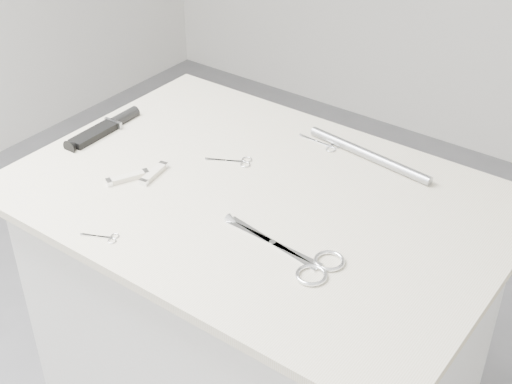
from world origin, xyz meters
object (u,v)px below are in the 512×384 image
Objects in this scene: embroidery_scissors_a at (236,161)px; pocket_knife_a at (128,177)px; large_shears at (303,259)px; tiny_scissors at (105,237)px; pocket_knife_b at (154,173)px; plinth at (258,355)px; sheathed_knife at (108,127)px; metal_rail at (369,155)px; embroidery_scissors_b at (325,145)px.

embroidery_scissors_a is 1.08× the size of pocket_knife_a.
large_shears reaches higher than tiny_scissors.
embroidery_scissors_a is at bearing 59.75° from tiny_scissors.
pocket_knife_a is 1.02× the size of pocket_knife_b.
pocket_knife_a is (-0.11, 0.17, 0.00)m from tiny_scissors.
pocket_knife_a is at bearing -154.09° from plinth.
tiny_scissors is 0.35× the size of sheathed_knife.
embroidery_scissors_a is at bearing -46.05° from pocket_knife_b.
large_shears is at bearing -103.20° from sheathed_knife.
pocket_knife_b reaches higher than tiny_scissors.
metal_rail is at bearing 39.49° from tiny_scissors.
pocket_knife_a is at bearing -122.80° from embroidery_scissors_b.
pocket_knife_a is at bearing -125.25° from sheathed_knife.
large_shears is 0.36m from embroidery_scissors_a.
embroidery_scissors_a is (-0.11, 0.07, 0.47)m from plinth.
pocket_knife_b is at bearing -10.64° from pocket_knife_a.
embroidery_scissors_b and tiny_scissors have the same top height.
plinth is at bearing -38.08° from pocket_knife_a.
tiny_scissors is at bearing -122.94° from embroidery_scissors_a.
embroidery_scissors_a is 0.31× the size of metal_rail.
sheathed_knife reaches higher than tiny_scissors.
large_shears is at bearing -78.60° from metal_rail.
plinth is at bearing -114.30° from metal_rail.
sheathed_knife is (-0.33, -0.06, 0.01)m from embroidery_scissors_a.
embroidery_scissors_b is at bearing -63.32° from sheathed_knife.
pocket_knife_a is (-0.14, -0.19, 0.00)m from embroidery_scissors_a.
pocket_knife_b reaches higher than embroidery_scissors_b.
embroidery_scissors_b reaches higher than plinth.
embroidery_scissors_a is 0.29m from metal_rail.
embroidery_scissors_b is 0.33× the size of metal_rail.
plinth is 9.92× the size of pocket_knife_a.
sheathed_knife is at bearing 162.89° from embroidery_scissors_a.
sheathed_knife is at bearing -149.80° from embroidery_scissors_b.
sheathed_knife reaches higher than pocket_knife_b.
pocket_knife_b is 0.47m from metal_rail.
pocket_knife_b reaches higher than plinth.
metal_rail is (0.33, 0.33, 0.00)m from pocket_knife_b.
pocket_knife_a is at bearing 97.37° from tiny_scissors.
plinth is 2.88× the size of metal_rail.
pocket_knife_a is at bearing -175.07° from large_shears.
sheathed_knife is (-0.63, 0.13, 0.00)m from large_shears.
tiny_scissors is at bearing -170.81° from pocket_knife_b.
tiny_scissors is 0.78× the size of pocket_knife_a.
sheathed_knife reaches higher than embroidery_scissors_b.
large_shears is 2.56× the size of embroidery_scissors_a.
pocket_knife_a is 0.06m from pocket_knife_b.
tiny_scissors reaches higher than plinth.
pocket_knife_b is (-0.41, 0.05, 0.00)m from large_shears.
plinth is at bearing -59.82° from embroidery_scissors_a.
embroidery_scissors_a is at bearing 152.45° from large_shears.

